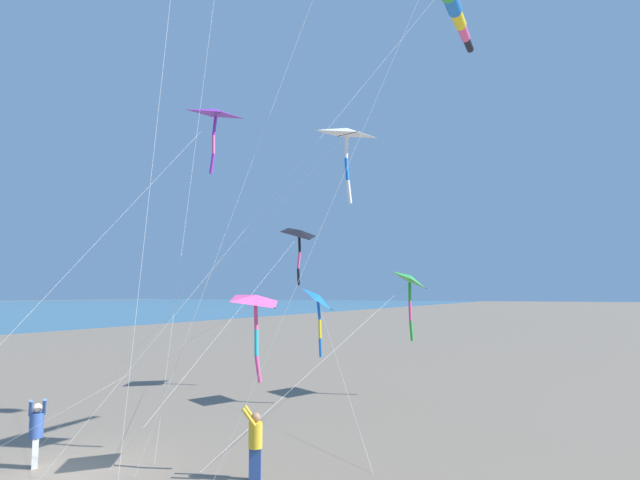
{
  "coord_description": "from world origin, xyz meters",
  "views": [
    {
      "loc": [
        -11.89,
        9.12,
        4.44
      ],
      "look_at": [
        -3.57,
        -6.8,
        6.25
      ],
      "focal_mm": 29.82,
      "sensor_mm": 36.0,
      "label": 1
    }
  ],
  "objects_px": {
    "kite_delta_striped_overhead": "(256,302)",
    "kite_delta_red_high_left": "(216,114)",
    "kite_delta_teal_far_right": "(320,300)",
    "kite_delta_long_streamer_left": "(411,280)",
    "person_child_green_jacket": "(36,429)",
    "person_adult_flyer": "(255,439)",
    "kite_delta_blue_topmost": "(300,234)",
    "kite_delta_purple_drifting": "(347,134)"
  },
  "relations": [
    {
      "from": "kite_delta_red_high_left",
      "to": "kite_delta_long_streamer_left",
      "type": "bearing_deg",
      "value": -128.75
    },
    {
      "from": "kite_delta_teal_far_right",
      "to": "kite_delta_red_high_left",
      "type": "xyz_separation_m",
      "value": [
        2.73,
        3.53,
        7.23
      ]
    },
    {
      "from": "kite_delta_blue_topmost",
      "to": "kite_delta_striped_overhead",
      "type": "relative_size",
      "value": 1.88
    },
    {
      "from": "kite_delta_striped_overhead",
      "to": "kite_delta_red_high_left",
      "type": "bearing_deg",
      "value": -41.48
    },
    {
      "from": "kite_delta_purple_drifting",
      "to": "kite_delta_striped_overhead",
      "type": "xyz_separation_m",
      "value": [
        1.61,
        2.15,
        -4.78
      ]
    },
    {
      "from": "person_adult_flyer",
      "to": "person_child_green_jacket",
      "type": "height_order",
      "value": "person_child_green_jacket"
    },
    {
      "from": "kite_delta_striped_overhead",
      "to": "kite_delta_blue_topmost",
      "type": "bearing_deg",
      "value": -65.62
    },
    {
      "from": "kite_delta_red_high_left",
      "to": "person_adult_flyer",
      "type": "bearing_deg",
      "value": 137.6
    },
    {
      "from": "kite_delta_long_streamer_left",
      "to": "person_adult_flyer",
      "type": "bearing_deg",
      "value": 89.39
    },
    {
      "from": "kite_delta_blue_topmost",
      "to": "kite_delta_red_high_left",
      "type": "height_order",
      "value": "kite_delta_red_high_left"
    },
    {
      "from": "person_child_green_jacket",
      "to": "kite_delta_teal_far_right",
      "type": "xyz_separation_m",
      "value": [
        -2.8,
        -10.37,
        3.2
      ]
    },
    {
      "from": "kite_delta_red_high_left",
      "to": "kite_delta_teal_far_right",
      "type": "bearing_deg",
      "value": -127.78
    },
    {
      "from": "person_child_green_jacket",
      "to": "kite_delta_teal_far_right",
      "type": "relative_size",
      "value": 0.23
    },
    {
      "from": "kite_delta_purple_drifting",
      "to": "kite_delta_blue_topmost",
      "type": "relative_size",
      "value": 0.7
    },
    {
      "from": "kite_delta_long_streamer_left",
      "to": "kite_delta_red_high_left",
      "type": "distance_m",
      "value": 10.91
    },
    {
      "from": "kite_delta_blue_topmost",
      "to": "kite_delta_striped_overhead",
      "type": "height_order",
      "value": "kite_delta_blue_topmost"
    },
    {
      "from": "person_adult_flyer",
      "to": "kite_delta_striped_overhead",
      "type": "xyz_separation_m",
      "value": [
        0.33,
        -0.45,
        3.29
      ]
    },
    {
      "from": "kite_delta_teal_far_right",
      "to": "kite_delta_striped_overhead",
      "type": "xyz_separation_m",
      "value": [
        -2.35,
        8.02,
        0.06
      ]
    },
    {
      "from": "person_child_green_jacket",
      "to": "kite_delta_blue_topmost",
      "type": "bearing_deg",
      "value": -91.11
    },
    {
      "from": "person_adult_flyer",
      "to": "person_child_green_jacket",
      "type": "relative_size",
      "value": 0.97
    },
    {
      "from": "kite_delta_blue_topmost",
      "to": "kite_delta_striped_overhead",
      "type": "xyz_separation_m",
      "value": [
        -4.9,
        10.8,
        -3.07
      ]
    },
    {
      "from": "person_adult_flyer",
      "to": "kite_delta_striped_overhead",
      "type": "height_order",
      "value": "kite_delta_striped_overhead"
    },
    {
      "from": "kite_delta_purple_drifting",
      "to": "kite_delta_red_high_left",
      "type": "relative_size",
      "value": 0.79
    },
    {
      "from": "person_child_green_jacket",
      "to": "kite_delta_purple_drifting",
      "type": "relative_size",
      "value": 0.19
    },
    {
      "from": "kite_delta_long_streamer_left",
      "to": "kite_delta_teal_far_right",
      "type": "xyz_separation_m",
      "value": [
        2.81,
        3.38,
        -0.84
      ]
    },
    {
      "from": "kite_delta_teal_far_right",
      "to": "kite_delta_long_streamer_left",
      "type": "bearing_deg",
      "value": -129.74
    },
    {
      "from": "kite_delta_purple_drifting",
      "to": "kite_delta_striped_overhead",
      "type": "height_order",
      "value": "kite_delta_purple_drifting"
    },
    {
      "from": "kite_delta_purple_drifting",
      "to": "person_adult_flyer",
      "type": "bearing_deg",
      "value": 63.68
    },
    {
      "from": "person_child_green_jacket",
      "to": "person_adult_flyer",
      "type": "bearing_deg",
      "value": -160.84
    },
    {
      "from": "person_adult_flyer",
      "to": "person_child_green_jacket",
      "type": "xyz_separation_m",
      "value": [
        5.48,
        1.9,
        0.02
      ]
    },
    {
      "from": "person_adult_flyer",
      "to": "kite_delta_purple_drifting",
      "type": "relative_size",
      "value": 0.18
    },
    {
      "from": "kite_delta_purple_drifting",
      "to": "kite_delta_long_streamer_left",
      "type": "distance_m",
      "value": 10.14
    },
    {
      "from": "kite_delta_blue_topmost",
      "to": "kite_delta_long_streamer_left",
      "type": "relative_size",
      "value": 1.01
    },
    {
      "from": "person_adult_flyer",
      "to": "kite_delta_teal_far_right",
      "type": "xyz_separation_m",
      "value": [
        2.68,
        -8.47,
        3.23
      ]
    },
    {
      "from": "kite_delta_purple_drifting",
      "to": "kite_delta_long_streamer_left",
      "type": "xyz_separation_m",
      "value": [
        1.16,
        -9.25,
        -4.0
      ]
    },
    {
      "from": "kite_delta_purple_drifting",
      "to": "kite_delta_blue_topmost",
      "type": "distance_m",
      "value": 10.96
    },
    {
      "from": "kite_delta_teal_far_right",
      "to": "person_child_green_jacket",
      "type": "bearing_deg",
      "value": 74.91
    },
    {
      "from": "kite_delta_teal_far_right",
      "to": "person_adult_flyer",
      "type": "bearing_deg",
      "value": 107.55
    },
    {
      "from": "person_adult_flyer",
      "to": "kite_delta_long_streamer_left",
      "type": "bearing_deg",
      "value": -90.61
    },
    {
      "from": "kite_delta_blue_topmost",
      "to": "kite_delta_red_high_left",
      "type": "bearing_deg",
      "value": 88.26
    },
    {
      "from": "kite_delta_purple_drifting",
      "to": "kite_delta_blue_topmost",
      "type": "height_order",
      "value": "kite_delta_purple_drifting"
    },
    {
      "from": "kite_delta_long_streamer_left",
      "to": "kite_delta_striped_overhead",
      "type": "relative_size",
      "value": 1.86
    }
  ]
}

